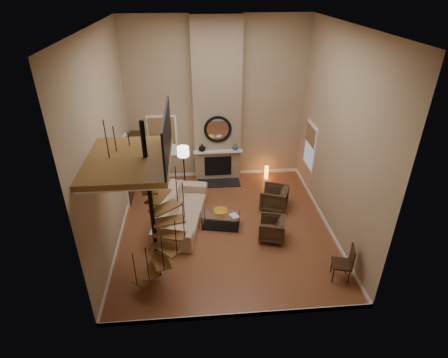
{
  "coord_description": "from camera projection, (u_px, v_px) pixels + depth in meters",
  "views": [
    {
      "loc": [
        -0.78,
        -8.58,
        6.47
      ],
      "look_at": [
        0.0,
        0.4,
        1.4
      ],
      "focal_mm": 29.08,
      "sensor_mm": 36.0,
      "label": 1
    }
  ],
  "objects": [
    {
      "name": "baseboard_left",
      "position": [
        122.0,
        231.0,
        10.42
      ],
      "size": [
        0.02,
        6.5,
        0.12
      ],
      "primitive_type": "cube",
      "color": "white",
      "rests_on": "ground"
    },
    {
      "name": "bowl",
      "position": [
        221.0,
        212.0,
        10.5
      ],
      "size": [
        0.4,
        0.4,
        0.1
      ],
      "primitive_type": "imported",
      "color": "gold",
      "rests_on": "coffee_table"
    },
    {
      "name": "hutch",
      "position": [
        138.0,
        159.0,
        12.47
      ],
      "size": [
        0.38,
        0.8,
        1.79
      ],
      "primitive_type": "cube",
      "color": "#331E11",
      "rests_on": "ground"
    },
    {
      "name": "book",
      "position": [
        233.0,
        216.0,
        10.37
      ],
      "size": [
        0.31,
        0.35,
        0.03
      ],
      "primitive_type": "imported",
      "rotation": [
        0.0,
        0.0,
        0.41
      ],
      "color": "gray",
      "rests_on": "coffee_table"
    },
    {
      "name": "firebox",
      "position": [
        218.0,
        166.0,
        12.89
      ],
      "size": [
        0.95,
        0.02,
        0.72
      ],
      "primitive_type": "cube",
      "color": "black",
      "rests_on": "chimney_breast"
    },
    {
      "name": "hearth",
      "position": [
        219.0,
        183.0,
        12.9
      ],
      "size": [
        1.5,
        0.6,
        0.04
      ],
      "primitive_type": "cube",
      "color": "black",
      "rests_on": "ground"
    },
    {
      "name": "mantel",
      "position": [
        218.0,
        152.0,
        12.53
      ],
      "size": [
        1.7,
        0.18,
        0.06
      ],
      "primitive_type": "cube",
      "color": "white",
      "rests_on": "chimney_breast"
    },
    {
      "name": "sofa",
      "position": [
        181.0,
        210.0,
        10.77
      ],
      "size": [
        1.68,
        3.09,
        0.85
      ],
      "primitive_type": "imported",
      "rotation": [
        0.0,
        0.0,
        1.38
      ],
      "color": "tan",
      "rests_on": "ground"
    },
    {
      "name": "armchair_near",
      "position": [
        276.0,
        198.0,
        11.39
      ],
      "size": [
        1.05,
        1.04,
        0.74
      ],
      "primitive_type": "imported",
      "rotation": [
        0.0,
        0.0,
        -1.95
      ],
      "color": "#43311F",
      "rests_on": "ground"
    },
    {
      "name": "floor_lamp",
      "position": [
        183.0,
        155.0,
        11.67
      ],
      "size": [
        0.38,
        0.38,
        1.7
      ],
      "color": "black",
      "rests_on": "ground"
    },
    {
      "name": "mirror_frame",
      "position": [
        218.0,
        129.0,
        12.19
      ],
      "size": [
        0.94,
        0.1,
        0.94
      ],
      "primitive_type": "torus",
      "rotation": [
        1.57,
        0.0,
        0.0
      ],
      "color": "black",
      "rests_on": "chimney_breast"
    },
    {
      "name": "baseboard_right",
      "position": [
        324.0,
        220.0,
        10.87
      ],
      "size": [
        0.02,
        6.5,
        0.12
      ],
      "primitive_type": "cube",
      "color": "white",
      "rests_on": "ground"
    },
    {
      "name": "baseboard_back",
      "position": [
        217.0,
        173.0,
        13.46
      ],
      "size": [
        6.0,
        0.02,
        0.12
      ],
      "primitive_type": "cube",
      "color": "white",
      "rests_on": "ground"
    },
    {
      "name": "mirror_disc",
      "position": [
        218.0,
        129.0,
        12.2
      ],
      "size": [
        0.8,
        0.01,
        0.8
      ],
      "primitive_type": "cylinder",
      "rotation": [
        1.57,
        0.0,
        0.0
      ],
      "color": "white",
      "rests_on": "chimney_breast"
    },
    {
      "name": "right_wall",
      "position": [
        339.0,
        137.0,
        9.55
      ],
      "size": [
        0.02,
        6.5,
        5.5
      ],
      "primitive_type": "cube",
      "color": "tan",
      "rests_on": "ground"
    },
    {
      "name": "vase_left",
      "position": [
        202.0,
        148.0,
        12.45
      ],
      "size": [
        0.24,
        0.24,
        0.25
      ],
      "primitive_type": "imported",
      "color": "black",
      "rests_on": "mantel"
    },
    {
      "name": "vase_right",
      "position": [
        235.0,
        147.0,
        12.54
      ],
      "size": [
        0.2,
        0.2,
        0.21
      ],
      "primitive_type": "imported",
      "color": "#174C53",
      "rests_on": "mantel"
    },
    {
      "name": "entry_door",
      "position": [
        128.0,
        171.0,
        11.5
      ],
      "size": [
        0.1,
        1.05,
        2.16
      ],
      "color": "white",
      "rests_on": "ground"
    },
    {
      "name": "back_wall",
      "position": [
        217.0,
        102.0,
        12.15
      ],
      "size": [
        6.0,
        0.02,
        5.5
      ],
      "primitive_type": "cube",
      "color": "tan",
      "rests_on": "ground"
    },
    {
      "name": "left_wall",
      "position": [
        107.0,
        145.0,
        9.1
      ],
      "size": [
        0.02,
        6.5,
        5.5
      ],
      "primitive_type": "cube",
      "color": "tan",
      "rests_on": "ground"
    },
    {
      "name": "window_back",
      "position": [
        162.0,
        136.0,
        12.54
      ],
      "size": [
        1.02,
        0.06,
        1.52
      ],
      "color": "white",
      "rests_on": "back_wall"
    },
    {
      "name": "ground",
      "position": [
        225.0,
        227.0,
        10.68
      ],
      "size": [
        6.0,
        6.5,
        0.01
      ],
      "primitive_type": "cube",
      "color": "#9B5732",
      "rests_on": "ground"
    },
    {
      "name": "front_wall",
      "position": [
        242.0,
        213.0,
        6.51
      ],
      "size": [
        6.0,
        0.02,
        5.5
      ],
      "primitive_type": "cube",
      "color": "tan",
      "rests_on": "ground"
    },
    {
      "name": "chimney_breast",
      "position": [
        217.0,
        104.0,
        11.99
      ],
      "size": [
        1.6,
        0.38,
        5.5
      ],
      "primitive_type": "cube",
      "color": "#977D62",
      "rests_on": "ground"
    },
    {
      "name": "coffee_table",
      "position": [
        221.0,
        219.0,
        10.56
      ],
      "size": [
        1.25,
        0.81,
        0.44
      ],
      "color": "silver",
      "rests_on": "ground"
    },
    {
      "name": "side_chair",
      "position": [
        346.0,
        262.0,
        8.62
      ],
      "size": [
        0.54,
        0.53,
        0.96
      ],
      "color": "#331E11",
      "rests_on": "ground"
    },
    {
      "name": "loft",
      "position": [
        133.0,
        158.0,
        7.37
      ],
      "size": [
        1.7,
        2.2,
        1.09
      ],
      "color": "brown",
      "rests_on": "left_wall"
    },
    {
      "name": "baseboard_front",
      "position": [
        239.0,
        315.0,
        7.84
      ],
      "size": [
        6.0,
        0.02,
        0.12
      ],
      "primitive_type": "cube",
      "color": "white",
      "rests_on": "ground"
    },
    {
      "name": "accent_lamp",
      "position": [
        266.0,
        172.0,
        13.12
      ],
      "size": [
        0.13,
        0.13,
        0.48
      ],
      "primitive_type": "cylinder",
      "color": "orange",
      "rests_on": "ground"
    },
    {
      "name": "window_right",
      "position": [
        310.0,
        145.0,
        11.84
      ],
      "size": [
        0.06,
        1.02,
        1.52
      ],
      "color": "white",
      "rests_on": "right_wall"
    },
    {
      "name": "ceiling",
      "position": [
        226.0,
        26.0,
        7.98
      ],
      "size": [
        6.0,
        6.5,
        0.01
      ],
      "primitive_type": "cube",
      "color": "silver",
      "rests_on": "back_wall"
    },
    {
      "name": "spiral_stair",
      "position": [
        153.0,
        215.0,
        8.11
      ],
      "size": [
        1.47,
        1.47,
        4.06
      ],
      "color": "black",
      "rests_on": "ground"
    },
    {
      "name": "armchair_far",
      "position": [
        274.0,
        229.0,
        10.02
      ],
      "size": [
        0.87,
        0.85,
        0.64
      ],
      "primitive_type": "imported",
      "rotation": [
        0.0,
        0.0,
        -1.84
      ],
      "color": "#43311F",
      "rests_on": "ground"
    }
  ]
}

